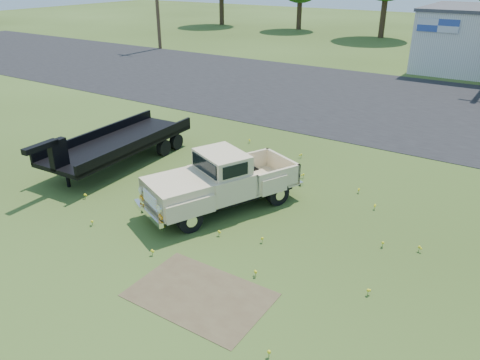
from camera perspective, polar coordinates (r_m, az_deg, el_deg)
name	(u,v)px	position (r m, az deg, el deg)	size (l,w,h in m)	color
ground	(222,220)	(13.35, -2.19, -4.91)	(140.00, 140.00, 0.00)	#314416
asphalt_lot	(384,103)	(26.22, 17.19, 9.00)	(90.00, 14.00, 0.02)	black
dirt_patch_a	(200,295)	(10.61, -4.91, -13.80)	(3.00, 2.00, 0.01)	brown
dirt_patch_b	(232,165)	(16.96, -0.95, 1.81)	(2.20, 1.60, 0.01)	brown
vintage_pickup_truck	(222,180)	(13.67, -2.16, -0.04)	(1.88, 4.83, 1.75)	#CDB78A
flatbed_trailer	(119,140)	(17.46, -14.57, 4.74)	(2.13, 6.39, 1.74)	black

